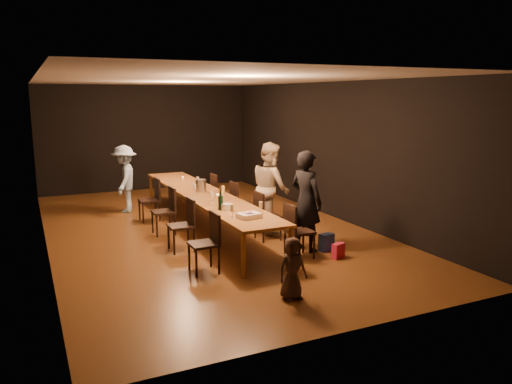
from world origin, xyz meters
name	(u,v)px	position (x,y,z in m)	size (l,w,h in m)	color
ground	(205,229)	(0.00, 0.00, 0.00)	(10.00, 10.00, 0.00)	#402010
room_shell	(203,127)	(0.00, 0.00, 2.08)	(6.04, 10.04, 3.02)	black
table	(204,196)	(0.00, 0.00, 0.70)	(0.90, 6.00, 0.75)	olive
chair_right_0	(300,231)	(0.85, -2.40, 0.47)	(0.42, 0.42, 0.93)	black
chair_right_1	(268,215)	(0.85, -1.20, 0.47)	(0.42, 0.42, 0.93)	black
chair_right_2	(243,203)	(0.85, 0.00, 0.47)	(0.42, 0.42, 0.93)	black
chair_right_3	(222,193)	(0.85, 1.20, 0.47)	(0.42, 0.42, 0.93)	black
chair_left_0	(204,243)	(-0.85, -2.40, 0.47)	(0.42, 0.42, 0.93)	black
chair_left_1	(181,225)	(-0.85, -1.20, 0.47)	(0.42, 0.42, 0.93)	black
chair_left_2	(163,211)	(-0.85, 0.00, 0.47)	(0.42, 0.42, 0.93)	black
chair_left_3	(149,200)	(-0.85, 1.20, 0.47)	(0.42, 0.42, 0.93)	black
woman_birthday	(306,201)	(1.15, -2.09, 0.89)	(0.65, 0.43, 1.78)	black
woman_tan	(271,187)	(1.15, -0.72, 0.90)	(0.88, 0.68, 1.80)	beige
man_blue	(125,179)	(-1.16, 2.27, 0.79)	(1.02, 0.58, 1.57)	#7FA1C5
child	(292,268)	(-0.11, -3.87, 0.43)	(0.42, 0.27, 0.85)	#423025
gift_bag_red	(338,251)	(1.42, -2.72, 0.13)	(0.22, 0.12, 0.26)	#C51D44
gift_bag_blue	(326,242)	(1.47, -2.28, 0.15)	(0.25, 0.16, 0.31)	#24409C
birthday_cake	(249,216)	(-0.03, -2.28, 0.79)	(0.39, 0.33, 0.08)	white
plate_stack	(227,207)	(-0.14, -1.59, 0.81)	(0.20, 0.20, 0.11)	white
champagne_bottle	(221,199)	(-0.23, -1.54, 0.94)	(0.09, 0.09, 0.37)	black
ice_bucket	(201,185)	(0.03, 0.26, 0.87)	(0.22, 0.22, 0.24)	#AAA9AE
wineglass_0	(232,211)	(-0.25, -2.11, 0.85)	(0.06, 0.06, 0.21)	beige
wineglass_1	(261,208)	(0.28, -2.08, 0.85)	(0.06, 0.06, 0.21)	beige
wineglass_2	(212,197)	(-0.18, -0.94, 0.85)	(0.06, 0.06, 0.21)	silver
wineglass_3	(223,191)	(0.25, -0.42, 0.85)	(0.06, 0.06, 0.21)	beige
wineglass_4	(194,189)	(-0.18, 0.06, 0.85)	(0.06, 0.06, 0.21)	silver
wineglass_5	(198,181)	(0.15, 0.84, 0.85)	(0.06, 0.06, 0.21)	silver
tealight_near	(258,215)	(0.15, -2.24, 0.77)	(0.05, 0.05, 0.03)	#B2B7B2
tealight_mid	(218,195)	(0.15, -0.38, 0.77)	(0.05, 0.05, 0.03)	#B2B7B2
tealight_far	(183,178)	(0.15, 1.96, 0.77)	(0.05, 0.05, 0.03)	#B2B7B2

